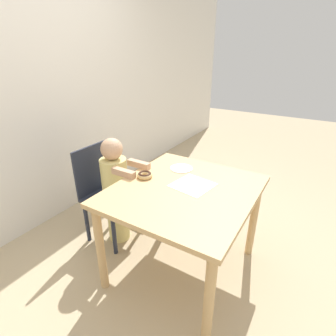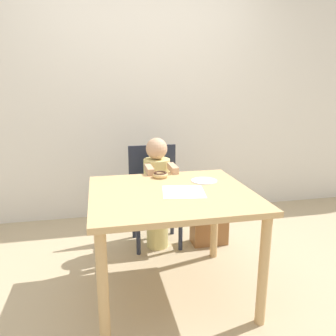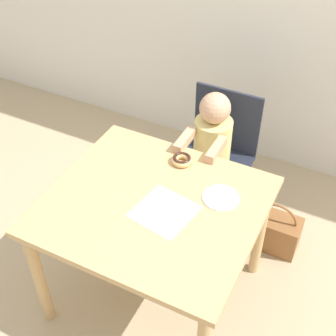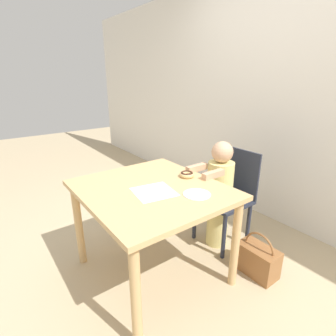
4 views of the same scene
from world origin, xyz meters
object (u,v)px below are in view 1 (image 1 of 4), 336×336
at_px(child_figure, 116,190).
at_px(donut, 145,175).
at_px(chair, 106,191).
at_px(handbag, 151,204).

height_order(child_figure, donut, child_figure).
xyz_separation_m(chair, child_figure, (-0.00, -0.12, 0.05)).
xyz_separation_m(chair, handbag, (0.47, -0.15, -0.33)).
distance_m(chair, child_figure, 0.13).
bearing_deg(handbag, chair, 162.19).
bearing_deg(donut, handbag, 31.78).
bearing_deg(donut, child_figure, 83.88).
relative_size(child_figure, donut, 8.56).
relative_size(child_figure, handbag, 2.70).
bearing_deg(chair, child_figure, -90.00).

